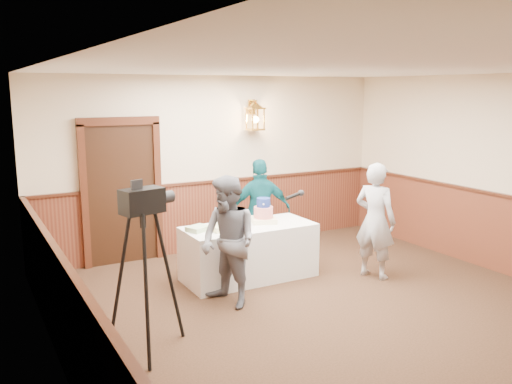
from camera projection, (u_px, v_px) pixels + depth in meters
The scene contains 10 objects.
ground at pixel (352, 324), 6.04m from camera, with size 7.00×7.00×0.00m, color black.
room_shell at pixel (327, 185), 6.12m from camera, with size 6.02×7.02×2.81m.
display_table at pixel (249, 252), 7.47m from camera, with size 1.80×0.80×0.75m, color white.
tiered_cake at pixel (263, 213), 7.55m from camera, with size 0.43×0.43×0.35m.
sheet_cake_yellow at pixel (223, 227), 7.16m from camera, with size 0.33×0.25×0.07m, color #EBF190.
sheet_cake_green at pixel (198, 229), 7.11m from camera, with size 0.28×0.22×0.06m, color #A1C289.
interviewer at pixel (229, 242), 6.45m from camera, with size 1.55×0.90×1.59m.
baker at pixel (375, 221), 7.44m from camera, with size 0.59×0.39×1.61m, color #A6A6AC.
assistant_p at pixel (261, 211), 8.13m from camera, with size 0.92×0.38×1.57m, color #0D484F.
tv_camera_rig at pixel (145, 279), 5.32m from camera, with size 0.65×0.60×1.65m.
Camera 1 is at (-3.68, -4.43, 2.58)m, focal length 38.00 mm.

